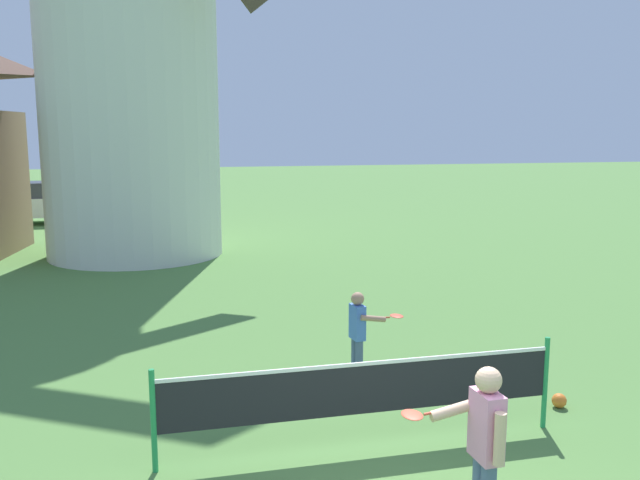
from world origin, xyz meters
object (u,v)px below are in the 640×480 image
Objects in this scene: player_near at (484,441)px; stray_ball at (559,401)px; parked_car_silver at (41,202)px; player_far at (359,329)px; tennis_net at (363,389)px.

player_near is 8.18× the size of stray_ball.
parked_car_silver is (-9.12, 19.79, 0.72)m from stray_ball.
parked_car_silver is at bearing 111.00° from player_far.
player_far is at bearing 89.10° from player_near.
player_far is at bearing 74.29° from tennis_net.
stray_ball is at bearing -65.26° from parked_car_silver.
parked_car_silver is (-6.38, 20.24, 0.13)m from tennis_net.
tennis_net is 1.11× the size of parked_car_silver.
player_near is at bearing -72.57° from parked_car_silver.
parked_car_silver reaches higher than player_near.
player_far is at bearing 142.69° from stray_ball.
tennis_net is at bearing -170.56° from stray_ball.
parked_car_silver is (-6.97, 18.15, 0.11)m from player_far.
player_near reaches higher than stray_ball.
tennis_net reaches higher than stray_ball.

